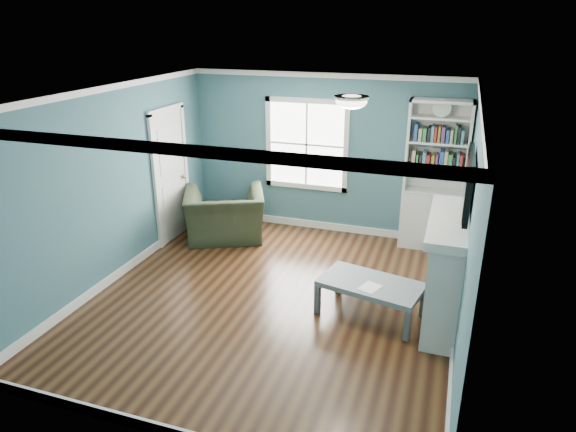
% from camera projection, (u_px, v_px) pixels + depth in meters
% --- Properties ---
extents(floor, '(5.00, 5.00, 0.00)m').
position_uv_depth(floor, '(272.00, 298.00, 6.62)').
color(floor, black).
rests_on(floor, ground).
extents(room_walls, '(5.00, 5.00, 5.00)m').
position_uv_depth(room_walls, '(271.00, 181.00, 6.05)').
color(room_walls, '#3B6476').
rests_on(room_walls, ground).
extents(trim, '(4.50, 5.00, 2.60)m').
position_uv_depth(trim, '(271.00, 209.00, 6.17)').
color(trim, white).
rests_on(trim, ground).
extents(window, '(1.40, 0.06, 1.50)m').
position_uv_depth(window, '(307.00, 145.00, 8.38)').
color(window, white).
rests_on(window, room_walls).
extents(bookshelf, '(0.90, 0.35, 2.31)m').
position_uv_depth(bookshelf, '(433.00, 191.00, 7.80)').
color(bookshelf, silver).
rests_on(bookshelf, ground).
extents(fireplace, '(0.44, 1.58, 1.30)m').
position_uv_depth(fireplace, '(446.00, 271.00, 5.95)').
color(fireplace, black).
rests_on(fireplace, ground).
extents(tv, '(0.06, 1.10, 0.65)m').
position_uv_depth(tv, '(469.00, 183.00, 5.52)').
color(tv, black).
rests_on(tv, fireplace).
extents(door, '(0.12, 0.98, 2.17)m').
position_uv_depth(door, '(171.00, 174.00, 8.13)').
color(door, silver).
rests_on(door, ground).
extents(ceiling_fixture, '(0.38, 0.38, 0.15)m').
position_uv_depth(ceiling_fixture, '(351.00, 101.00, 5.52)').
color(ceiling_fixture, white).
rests_on(ceiling_fixture, room_walls).
extents(light_switch, '(0.08, 0.01, 0.12)m').
position_uv_depth(light_switch, '(240.00, 154.00, 8.83)').
color(light_switch, white).
rests_on(light_switch, room_walls).
extents(recliner, '(1.46, 1.25, 1.08)m').
position_uv_depth(recliner, '(224.00, 207.00, 8.26)').
color(recliner, '#242C1C').
rests_on(recliner, ground).
extents(coffee_table, '(1.31, 0.90, 0.43)m').
position_uv_depth(coffee_table, '(371.00, 286.00, 6.14)').
color(coffee_table, '#4C565B').
rests_on(coffee_table, ground).
extents(paper_sheet, '(0.28, 0.31, 0.00)m').
position_uv_depth(paper_sheet, '(370.00, 287.00, 6.00)').
color(paper_sheet, white).
rests_on(paper_sheet, coffee_table).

